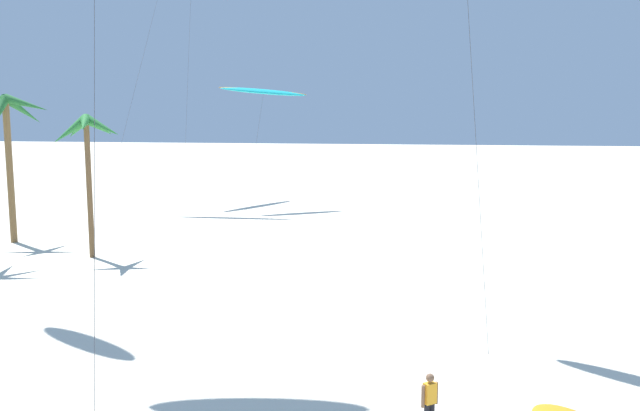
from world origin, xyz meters
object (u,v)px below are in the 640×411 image
object	(u,v)px
palm_tree_3	(87,138)
flying_kite_4	(264,92)
palm_tree_0	(8,125)
person_near_right	(430,401)

from	to	relation	value
palm_tree_3	flying_kite_4	distance (m)	20.66
palm_tree_0	person_near_right	size ratio (longest dim) A/B	5.64
palm_tree_0	person_near_right	world-z (taller)	palm_tree_0
palm_tree_0	flying_kite_4	distance (m)	20.33
palm_tree_3	person_near_right	world-z (taller)	palm_tree_3
palm_tree_0	palm_tree_3	distance (m)	7.54
person_near_right	palm_tree_0	bearing A→B (deg)	139.33
flying_kite_4	person_near_right	distance (m)	40.82
palm_tree_3	person_near_right	distance (m)	25.98
palm_tree_3	person_near_right	xyz separation A→B (m)	(17.99, -17.88, -5.63)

